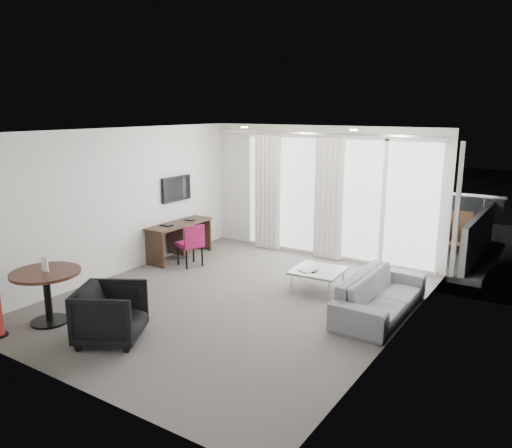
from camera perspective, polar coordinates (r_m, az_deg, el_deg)
The scene contains 27 objects.
floor at distance 7.91m, azimuth -2.40°, elevation -8.62°, with size 5.00×6.00×0.00m, color #595550.
ceiling at distance 7.36m, azimuth -2.59°, elevation 10.55°, with size 5.00×6.00×0.00m, color white.
wall_left at distance 9.18m, azimuth -15.32°, elevation 2.43°, with size 0.00×6.00×2.60m, color silver.
wall_right at distance 6.44m, azimuth 15.95°, elevation -2.02°, with size 0.00×6.00×2.60m, color silver.
wall_front at distance 5.46m, azimuth -21.15°, elevation -5.13°, with size 5.00×0.00×2.60m, color silver.
window_panel at distance 9.96m, azimuth 8.97°, elevation 2.95°, with size 4.00×0.02×2.38m, color white, non-canonical shape.
window_frame at distance 9.94m, azimuth 8.94°, elevation 2.94°, with size 4.10×0.06×2.44m, color white, non-canonical shape.
curtain_left at distance 10.48m, azimuth 1.34°, elevation 3.61°, with size 0.60×0.20×2.38m, color beige, non-canonical shape.
curtain_right at distance 9.83m, azimuth 8.31°, elevation 2.85°, with size 0.60×0.20×2.38m, color beige, non-canonical shape.
curtain_track at distance 9.79m, azimuth 7.21°, elevation 10.21°, with size 4.80×0.04×0.04m, color #B2B2B7, non-canonical shape.
downlight_a at distance 9.18m, azimuth -1.34°, elevation 11.00°, with size 0.12×0.12×0.02m, color #FFE0B2.
downlight_b at distance 8.19m, azimuth 11.11°, elevation 10.51°, with size 0.12×0.12×0.02m, color #FFE0B2.
desk at distance 10.07m, azimuth -8.69°, elevation -1.85°, with size 0.47×1.51×0.71m, color #332117, non-canonical shape.
tv at distance 10.15m, azimuth -9.07°, elevation 4.00°, with size 0.05×0.80×0.50m, color black, non-canonical shape.
desk_chair at distance 9.51m, azimuth -7.58°, elevation -2.36°, with size 0.45×0.42×0.82m, color maroon, non-canonical shape.
round_table at distance 7.55m, azimuth -22.70°, elevation -7.71°, with size 0.93×0.93×0.75m, color #371C12, non-canonical shape.
menu_card at distance 7.43m, azimuth -22.90°, elevation -5.24°, with size 0.11×0.02×0.20m, color white, non-canonical shape.
tub_armchair at distance 6.72m, azimuth -16.26°, elevation -9.82°, with size 0.78×0.81×0.73m, color black.
coffee_table at distance 8.30m, azimuth 7.07°, elevation -6.34°, with size 0.78×0.78×0.35m, color gray, non-canonical shape.
remote at distance 8.13m, azimuth 6.75°, elevation -5.40°, with size 0.05×0.14×0.02m, color black, non-canonical shape.
magazine at distance 8.18m, azimuth 5.99°, elevation -5.26°, with size 0.21×0.26×0.02m, color gray, non-canonical shape.
sofa at distance 7.50m, azimuth 14.06°, elevation -7.86°, with size 2.00×0.78×0.58m, color slate.
terrace_slab at distance 11.60m, azimuth 11.83°, elevation -2.11°, with size 5.60×3.00×0.12m, color #4D4D50.
rattan_chair_a at distance 10.99m, azimuth 12.07°, elevation -0.34°, with size 0.58×0.58×0.85m, color brown, non-canonical shape.
rattan_chair_b at distance 11.14m, azimuth 22.17°, elevation -0.92°, with size 0.56×0.56×0.83m, color brown, non-canonical shape.
rattan_table at distance 11.28m, azimuth 16.66°, elevation -1.25°, with size 0.47×0.47×0.47m, color brown, non-canonical shape.
balustrade at distance 12.80m, azimuth 14.32°, elevation 1.76°, with size 5.50×0.06×1.05m, color #B2B2B7, non-canonical shape.
Camera 1 is at (4.27, -5.98, 2.92)m, focal length 35.00 mm.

